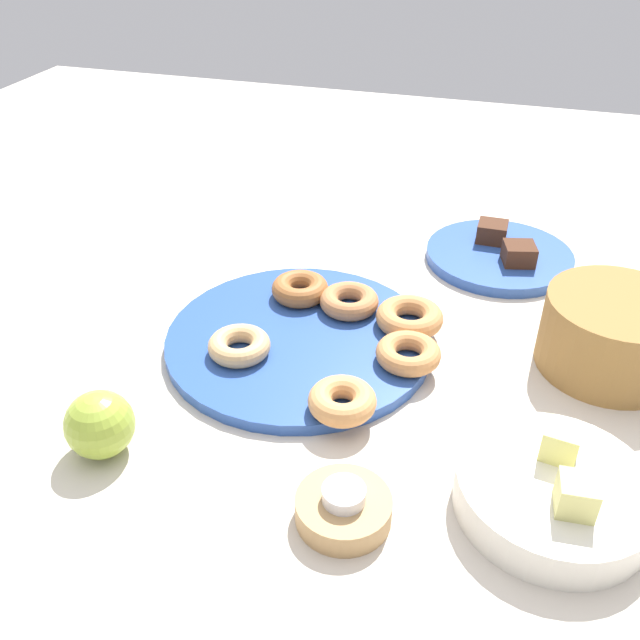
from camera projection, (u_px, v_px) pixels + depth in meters
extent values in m
plane|color=beige|center=(299.00, 344.00, 0.95)|extent=(2.40, 2.40, 0.00)
cylinder|color=#284C9E|center=(299.00, 339.00, 0.94)|extent=(0.36, 0.36, 0.02)
torus|color=tan|center=(342.00, 401.00, 0.80)|extent=(0.10, 0.10, 0.03)
torus|color=#B27547|center=(349.00, 301.00, 0.98)|extent=(0.11, 0.11, 0.03)
torus|color=#C6844C|center=(409.00, 317.00, 0.95)|extent=(0.13, 0.13, 0.03)
torus|color=tan|center=(239.00, 345.00, 0.89)|extent=(0.12, 0.12, 0.03)
torus|color=#995B2D|center=(300.00, 289.00, 1.01)|extent=(0.11, 0.11, 0.03)
torus|color=#C6844C|center=(408.00, 353.00, 0.88)|extent=(0.11, 0.11, 0.03)
cylinder|color=#284C9E|center=(499.00, 256.00, 1.13)|extent=(0.24, 0.24, 0.02)
cube|color=#472819|center=(492.00, 232.00, 1.15)|extent=(0.05, 0.05, 0.03)
cube|color=#472819|center=(519.00, 254.00, 1.09)|extent=(0.06, 0.06, 0.03)
cylinder|color=tan|center=(343.00, 509.00, 0.69)|extent=(0.10, 0.10, 0.03)
cylinder|color=silver|center=(344.00, 494.00, 0.68)|extent=(0.04, 0.04, 0.01)
cylinder|color=olive|center=(613.00, 334.00, 0.88)|extent=(0.25, 0.25, 0.10)
cylinder|color=silver|center=(553.00, 493.00, 0.70)|extent=(0.20, 0.20, 0.04)
cube|color=#DBD67A|center=(561.00, 442.00, 0.70)|extent=(0.04, 0.04, 0.04)
cube|color=#DBD67A|center=(577.00, 495.00, 0.64)|extent=(0.04, 0.04, 0.04)
sphere|color=#93AD38|center=(100.00, 424.00, 0.76)|extent=(0.08, 0.08, 0.08)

